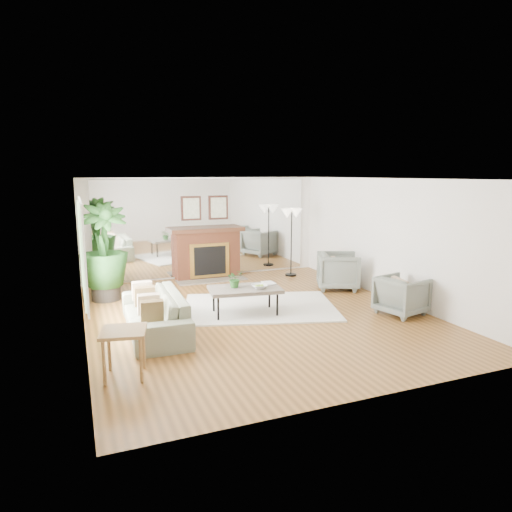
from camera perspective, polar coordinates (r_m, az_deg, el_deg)
name	(u,v)px	position (r m, az deg, el deg)	size (l,w,h in m)	color
ground	(256,314)	(8.59, 0.01, -7.29)	(7.00, 7.00, 0.00)	brown
wall_left	(81,260)	(7.72, -21.06, -0.43)	(0.02, 7.00, 2.50)	white
wall_right	(391,240)	(9.80, 16.47, 1.98)	(0.02, 7.00, 2.50)	white
wall_back	(205,228)	(11.58, -6.44, 3.55)	(6.00, 0.02, 2.50)	white
mirror_panel	(205,228)	(11.56, -6.42, 3.54)	(5.40, 0.04, 2.40)	silver
window_panel	(82,249)	(8.10, -20.94, 0.77)	(0.04, 2.40, 1.50)	#B2E09E
fireplace	(208,252)	(11.45, -6.07, 0.49)	(1.85, 0.83, 2.05)	brown
area_rug	(260,307)	(8.98, 0.45, -6.40)	(2.91, 2.08, 0.03)	silver
coffee_table	(245,290)	(8.43, -1.39, -4.26)	(1.40, 0.94, 0.52)	#6A6154
sofa	(155,313)	(7.76, -12.56, -6.95)	(2.23, 0.87, 0.65)	gray
armchair_back	(338,271)	(10.53, 10.24, -1.83)	(0.89, 0.91, 0.83)	slate
armchair_front	(401,295)	(8.93, 17.73, -4.71)	(0.77, 0.79, 0.72)	slate
side_table	(124,337)	(6.14, -16.21, -9.75)	(0.66, 0.66, 0.64)	olive
potted_ficus	(104,249)	(9.82, -18.51, 0.85)	(1.02, 1.02, 2.01)	black
floor_lamp	(292,219)	(11.57, 4.47, 4.69)	(0.56, 0.31, 1.73)	black
tabletop_plant	(235,279)	(8.41, -2.66, -2.83)	(0.30, 0.26, 0.33)	#235920
fruit_bowl	(259,286)	(8.35, 0.42, -3.83)	(0.28, 0.28, 0.07)	olive
book	(263,284)	(8.67, 0.93, -3.47)	(0.21, 0.29, 0.02)	olive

